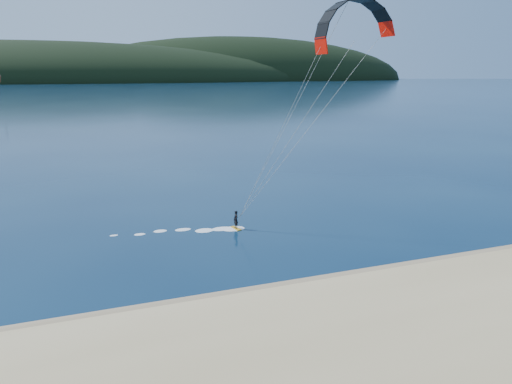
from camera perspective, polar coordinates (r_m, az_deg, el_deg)
ground at (r=25.14m, az=-0.63°, el=-17.26°), size 1800.00×1800.00×0.00m
wet_sand at (r=28.86m, az=-3.73°, el=-12.79°), size 220.00×2.50×0.10m
headland at (r=765.67m, az=-20.29°, el=12.20°), size 1200.00×310.00×140.00m
kitesurfer_near at (r=38.98m, az=10.50°, el=16.07°), size 22.40×6.94×17.95m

